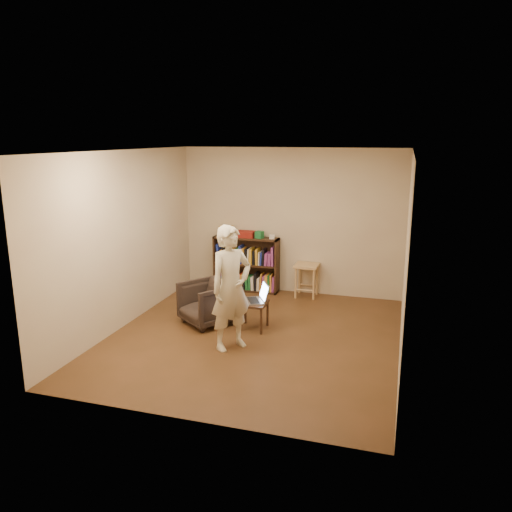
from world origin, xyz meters
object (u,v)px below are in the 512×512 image
(armchair, at_px, (207,303))
(stool, at_px, (307,271))
(laptop, at_px, (257,297))
(bookshelf, at_px, (247,267))
(side_table, at_px, (253,307))
(person, at_px, (231,288))

(armchair, bearing_deg, stool, 91.46)
(stool, distance_m, laptop, 1.74)
(stool, xyz_separation_m, armchair, (-1.19, -1.73, -0.15))
(bookshelf, xyz_separation_m, armchair, (-0.05, -1.80, -0.12))
(stool, height_order, armchair, armchair)
(bookshelf, bearing_deg, stool, -3.22)
(stool, xyz_separation_m, laptop, (-0.40, -1.69, 0.00))
(side_table, xyz_separation_m, person, (-0.08, -0.73, 0.49))
(stool, relative_size, laptop, 1.22)
(stool, distance_m, armchair, 2.11)
(armchair, bearing_deg, person, -12.63)
(armchair, height_order, laptop, laptop)
(bookshelf, distance_m, person, 2.63)
(armchair, height_order, person, person)
(side_table, bearing_deg, stool, 75.30)
(bookshelf, xyz_separation_m, side_table, (0.68, -1.81, -0.09))
(bookshelf, distance_m, stool, 1.14)
(stool, xyz_separation_m, side_table, (-0.46, -1.74, -0.13))
(laptop, height_order, person, person)
(bookshelf, relative_size, person, 0.72)
(armchair, distance_m, laptop, 0.80)
(side_table, distance_m, laptop, 0.15)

